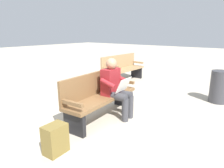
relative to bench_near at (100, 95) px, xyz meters
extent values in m
plane|color=#B7AD99|center=(-0.01, 0.07, -0.46)|extent=(40.00, 40.00, 0.00)
cube|color=brown|center=(-0.01, 0.07, -0.04)|extent=(1.83, 0.61, 0.06)
cube|color=brown|center=(0.01, -0.14, 0.22)|extent=(1.80, 0.19, 0.45)
cube|color=brown|center=(-0.85, 0.01, 0.11)|extent=(0.10, 0.48, 0.06)
cube|color=brown|center=(0.84, 0.14, 0.11)|extent=(0.10, 0.48, 0.06)
cube|color=black|center=(-0.80, 0.01, -0.26)|extent=(0.11, 0.44, 0.39)
cube|color=black|center=(0.79, 0.13, -0.26)|extent=(0.11, 0.44, 0.39)
cube|color=maroon|center=(-0.21, 0.10, 0.25)|extent=(0.42, 0.25, 0.52)
sphere|color=#A87A5B|center=(-0.21, 0.12, 0.61)|extent=(0.22, 0.22, 0.22)
cylinder|color=#38383D|center=(-0.33, 0.31, 0.01)|extent=(0.18, 0.43, 0.15)
cylinder|color=#38383D|center=(-0.13, 0.32, 0.01)|extent=(0.18, 0.43, 0.15)
cylinder|color=#38383D|center=(-0.34, 0.50, -0.23)|extent=(0.13, 0.13, 0.45)
cylinder|color=#38383D|center=(-0.14, 0.51, -0.23)|extent=(0.13, 0.13, 0.45)
cylinder|color=maroon|center=(-0.46, 0.19, 0.28)|extent=(0.11, 0.32, 0.18)
cylinder|color=maroon|center=(0.02, 0.22, 0.28)|extent=(0.11, 0.32, 0.18)
cube|color=silver|center=(-0.24, 0.40, 0.23)|extent=(0.41, 0.16, 0.27)
cube|color=brown|center=(1.32, 0.32, -0.25)|extent=(0.33, 0.25, 0.43)
cube|color=olive|center=(1.33, 0.19, -0.31)|extent=(0.22, 0.05, 0.19)
cube|color=#9E7A51|center=(-2.70, -1.28, -0.04)|extent=(1.81, 0.53, 0.06)
cube|color=#9E7A51|center=(-2.71, -1.50, 0.22)|extent=(1.80, 0.10, 0.45)
cube|color=#9E7A51|center=(-3.55, -1.26, 0.11)|extent=(0.07, 0.48, 0.06)
cube|color=#9E7A51|center=(-1.85, -1.31, 0.11)|extent=(0.07, 0.48, 0.06)
cube|color=black|center=(-3.50, -1.26, -0.26)|extent=(0.09, 0.43, 0.39)
cube|color=black|center=(-1.90, -1.31, -0.26)|extent=(0.09, 0.43, 0.39)
cylinder|color=#38383D|center=(-2.42, 1.69, -0.07)|extent=(0.43, 0.43, 0.77)
camera|label=1|loc=(2.82, 2.49, 1.22)|focal=32.10mm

